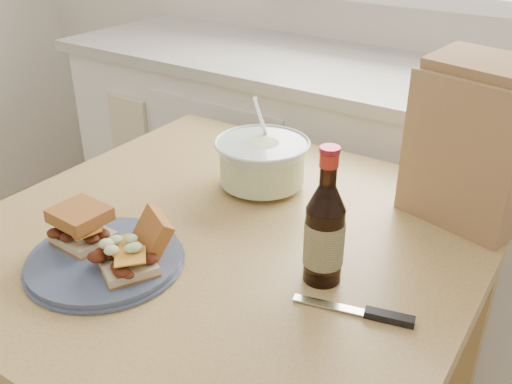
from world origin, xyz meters
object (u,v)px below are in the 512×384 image
Objects in this scene: paper_bag at (474,149)px; dining_table at (227,278)px; coleslaw_bowl at (262,164)px; beer_bottle at (324,232)px; plate at (105,260)px.

dining_table is at bearing -124.29° from paper_bag.
coleslaw_bowl is 0.86× the size of beer_bottle.
coleslaw_bowl is 0.46m from paper_bag.
coleslaw_bowl reaches higher than dining_table.
paper_bag reaches higher than dining_table.
dining_table is 0.33m from beer_bottle.
beer_bottle is (0.29, -0.24, 0.04)m from coleslaw_bowl.
plate is 0.92× the size of paper_bag.
plate is 0.75m from paper_bag.
paper_bag is (0.49, 0.56, 0.15)m from plate.
beer_bottle is at bearing -39.37° from coleslaw_bowl.
plate is at bearing -117.93° from dining_table.
beer_bottle is 0.39m from paper_bag.
dining_table is at bearing -171.96° from beer_bottle.
beer_bottle is at bearing 28.41° from plate.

